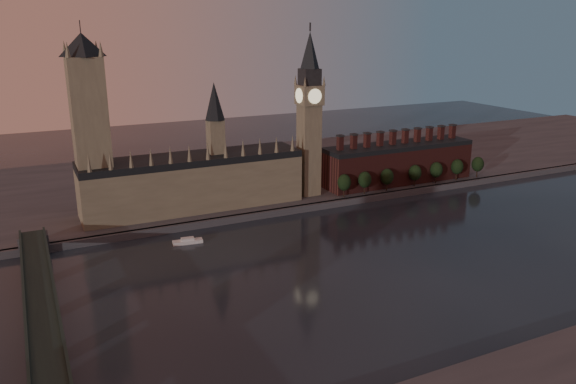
% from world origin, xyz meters
% --- Properties ---
extents(ground, '(900.00, 900.00, 0.00)m').
position_xyz_m(ground, '(0.00, 0.00, 0.00)').
color(ground, black).
rests_on(ground, ground).
extents(north_bank, '(900.00, 182.00, 4.00)m').
position_xyz_m(north_bank, '(0.00, 178.04, 2.00)').
color(north_bank, '#4E4E53').
rests_on(north_bank, ground).
extents(palace_of_westminster, '(130.00, 30.30, 74.00)m').
position_xyz_m(palace_of_westminster, '(-64.41, 114.91, 21.63)').
color(palace_of_westminster, '#7E755A').
rests_on(palace_of_westminster, north_bank).
extents(victoria_tower, '(24.00, 24.00, 108.00)m').
position_xyz_m(victoria_tower, '(-120.00, 115.00, 59.09)').
color(victoria_tower, '#7E755A').
rests_on(victoria_tower, north_bank).
extents(big_ben, '(15.00, 15.00, 107.00)m').
position_xyz_m(big_ben, '(10.00, 110.00, 56.83)').
color(big_ben, '#7E755A').
rests_on(big_ben, north_bank).
extents(chimney_block, '(110.00, 25.00, 37.00)m').
position_xyz_m(chimney_block, '(80.00, 110.00, 17.82)').
color(chimney_block, '#4E201E').
rests_on(chimney_block, north_bank).
extents(embankment_tree_0, '(8.60, 8.60, 14.88)m').
position_xyz_m(embankment_tree_0, '(27.59, 94.64, 13.47)').
color(embankment_tree_0, black).
rests_on(embankment_tree_0, north_bank).
extents(embankment_tree_1, '(8.60, 8.60, 14.88)m').
position_xyz_m(embankment_tree_1, '(43.07, 94.61, 13.47)').
color(embankment_tree_1, black).
rests_on(embankment_tree_1, north_bank).
extents(embankment_tree_2, '(8.60, 8.60, 14.88)m').
position_xyz_m(embankment_tree_2, '(60.49, 94.59, 13.47)').
color(embankment_tree_2, black).
rests_on(embankment_tree_2, north_bank).
extents(embankment_tree_3, '(8.60, 8.60, 14.88)m').
position_xyz_m(embankment_tree_3, '(83.68, 94.94, 13.47)').
color(embankment_tree_3, black).
rests_on(embankment_tree_3, north_bank).
extents(embankment_tree_4, '(8.60, 8.60, 14.88)m').
position_xyz_m(embankment_tree_4, '(102.10, 95.08, 13.47)').
color(embankment_tree_4, black).
rests_on(embankment_tree_4, north_bank).
extents(embankment_tree_5, '(8.60, 8.60, 14.88)m').
position_xyz_m(embankment_tree_5, '(120.96, 95.37, 13.47)').
color(embankment_tree_5, black).
rests_on(embankment_tree_5, north_bank).
extents(embankment_tree_6, '(8.60, 8.60, 14.88)m').
position_xyz_m(embankment_tree_6, '(139.44, 94.72, 13.47)').
color(embankment_tree_6, black).
rests_on(embankment_tree_6, north_bank).
extents(westminster_bridge, '(14.00, 200.00, 11.55)m').
position_xyz_m(westminster_bridge, '(-155.00, -2.70, 7.44)').
color(westminster_bridge, '#1C2B25').
rests_on(westminster_bridge, ground).
extents(river_boat, '(15.88, 6.20, 3.09)m').
position_xyz_m(river_boat, '(-82.26, 69.94, 1.18)').
color(river_boat, silver).
rests_on(river_boat, ground).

